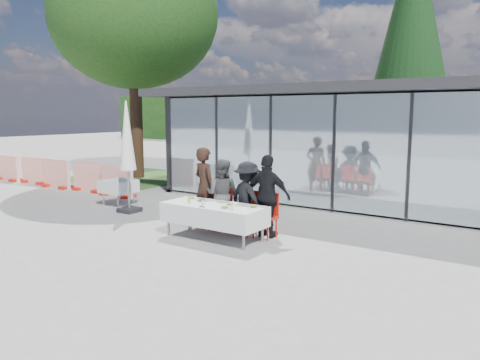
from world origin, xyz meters
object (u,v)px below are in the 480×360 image
object	(u,v)px
diner_b	(222,194)
juice_bottle	(189,199)
plate_a	(191,198)
conifer_tree	(411,32)
plate_extra	(225,208)
deciduous_tree	(133,16)
diner_chair_b	(222,206)
diner_d	(268,196)
plate_d	(254,207)
folded_eyeglasses	(202,207)
plate_b	(202,200)
diner_c	(248,198)
dining_table	(214,214)
diner_chair_a	(204,204)
diner_chair_c	(247,210)
plate_c	(230,204)
diner_chair_d	(267,213)
spare_table_left	(118,186)
market_umbrella	(127,142)
diner_a	(205,187)

from	to	relation	value
diner_b	juice_bottle	bearing A→B (deg)	65.09
plate_a	conifer_tree	xyz separation A→B (m)	(1.33, 12.63, 5.21)
plate_extra	deciduous_tree	size ratio (longest dim) A/B	0.03
diner_chair_b	diner_d	distance (m)	1.28
diner_d	plate_d	bearing A→B (deg)	88.29
folded_eyeglasses	plate_b	bearing A→B (deg)	128.63
diner_b	diner_c	size ratio (longest dim) A/B	1.01
dining_table	diner_chair_a	size ratio (longest dim) A/B	2.32
deciduous_tree	folded_eyeglasses	bearing A→B (deg)	-36.26
diner_chair_b	conifer_tree	xyz separation A→B (m)	(0.89, 12.07, 5.45)
plate_extra	diner_chair_a	bearing A→B (deg)	143.43
diner_chair_a	diner_chair_c	world-z (taller)	same
diner_chair_a	deciduous_tree	size ratio (longest dim) A/B	0.10
plate_c	deciduous_tree	world-z (taller)	deciduous_tree
deciduous_tree	juice_bottle	bearing A→B (deg)	-37.09
diner_chair_c	diner_chair_d	world-z (taller)	same
plate_d	spare_table_left	bearing A→B (deg)	167.65
dining_table	plate_a	bearing A→B (deg)	166.53
deciduous_tree	dining_table	bearing A→B (deg)	-34.53
diner_chair_b	diner_c	distance (m)	0.76
folded_eyeglasses	dining_table	bearing A→B (deg)	87.22
plate_c	diner_chair_c	bearing A→B (deg)	91.24
diner_chair_c	plate_extra	xyz separation A→B (m)	(0.12, -0.99, 0.24)
diner_chair_c	plate_b	size ratio (longest dim) A/B	3.95
diner_chair_c	plate_c	distance (m)	0.70
diner_chair_d	diner_d	bearing A→B (deg)	90.00
plate_c	dining_table	bearing A→B (deg)	-165.78
juice_bottle	diner_chair_a	bearing A→B (deg)	108.97
plate_a	market_umbrella	size ratio (longest dim) A/B	0.08
diner_chair_b	diner_d	size ratio (longest dim) A/B	0.54
plate_a	plate_d	xyz separation A→B (m)	(1.69, -0.02, 0.00)
diner_chair_c	conifer_tree	xyz separation A→B (m)	(0.19, 12.07, 5.45)
diner_c	market_umbrella	distance (m)	4.06
diner_chair_b	diner_chair_c	size ratio (longest dim) A/B	1.00
diner_c	diner_chair_a	bearing A→B (deg)	18.07
diner_chair_a	plate_c	distance (m)	1.41
diner_chair_b	market_umbrella	distance (m)	3.49
diner_d	spare_table_left	xyz separation A→B (m)	(-5.43, 0.60, -0.34)
diner_d	plate_b	distance (m)	1.44
folded_eyeglasses	diner_chair_b	bearing A→B (deg)	106.59
dining_table	deciduous_tree	bearing A→B (deg)	145.47
diner_d	diner_chair_d	world-z (taller)	diner_d
spare_table_left	market_umbrella	size ratio (longest dim) A/B	0.29
dining_table	folded_eyeglasses	size ratio (longest dim) A/B	16.14
diner_a	plate_b	distance (m)	0.83
plate_a	spare_table_left	world-z (taller)	plate_a
plate_b	diner_chair_d	bearing A→B (deg)	27.08
diner_chair_b	diner_d	world-z (taller)	diner_d
plate_c	conifer_tree	distance (m)	13.75
dining_table	plate_c	bearing A→B (deg)	14.22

